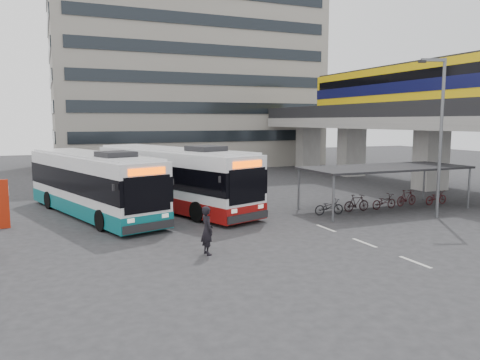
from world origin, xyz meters
name	(u,v)px	position (x,y,z in m)	size (l,w,h in m)	color
ground	(281,233)	(0.00, 0.00, 0.00)	(120.00, 120.00, 0.00)	#28282B
viaduct	(396,109)	(17.00, 12.02, 6.23)	(8.00, 32.00, 9.68)	gray
bike_shelter	(385,184)	(8.50, 3.00, 1.52)	(10.00, 4.00, 2.54)	#595B60
office_block	(186,59)	(6.00, 36.00, 12.50)	(30.00, 15.00, 25.00)	gray
road_markings	(364,243)	(2.50, -3.00, 0.01)	(0.15, 7.60, 0.01)	beige
bus_main	(172,178)	(-3.05, 8.14, 1.80)	(7.14, 13.27, 3.87)	white
bus_teal	(92,184)	(-7.69, 7.80, 1.72)	(6.32, 12.78, 3.71)	white
pedestrian	(207,230)	(-4.31, -2.04, 0.97)	(0.70, 0.46, 1.93)	black
lamp_post	(439,128)	(9.45, -0.03, 4.84)	(1.45, 0.63, 8.49)	#595B60
sign_totem_north	(4,203)	(-12.00, 6.09, 1.24)	(0.52, 0.21, 2.41)	#B0220A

